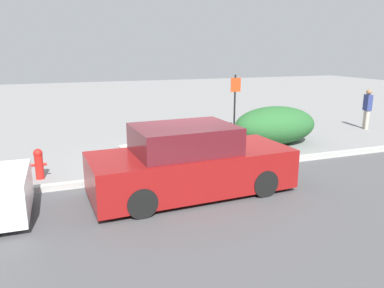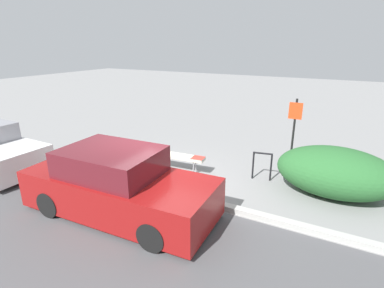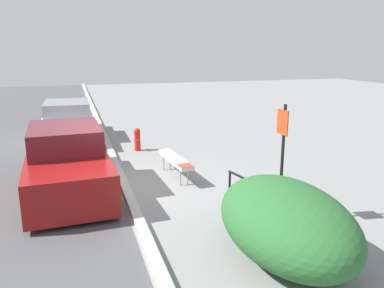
# 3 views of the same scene
# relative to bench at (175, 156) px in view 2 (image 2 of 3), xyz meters

# --- Properties ---
(ground_plane) EXTENTS (60.00, 60.00, 0.00)m
(ground_plane) POSITION_rel_bench_xyz_m (0.39, -1.39, -0.48)
(ground_plane) COLOR gray
(curb) EXTENTS (60.00, 0.20, 0.13)m
(curb) POSITION_rel_bench_xyz_m (0.39, -1.39, -0.41)
(curb) COLOR #A8A8A3
(curb) RESTS_ON ground_plane
(bench) EXTENTS (1.91, 0.50, 0.54)m
(bench) POSITION_rel_bench_xyz_m (0.00, 0.00, 0.00)
(bench) COLOR #99999E
(bench) RESTS_ON ground_plane
(bike_rack) EXTENTS (0.55, 0.15, 0.83)m
(bike_rack) POSITION_rel_bench_xyz_m (2.51, 0.63, 0.03)
(bike_rack) COLOR black
(bike_rack) RESTS_ON ground_plane
(sign_post) EXTENTS (0.36, 0.08, 2.30)m
(sign_post) POSITION_rel_bench_xyz_m (3.17, 1.24, 0.91)
(sign_post) COLOR black
(sign_post) RESTS_ON ground_plane
(fire_hydrant) EXTENTS (0.36, 0.22, 0.77)m
(fire_hydrant) POSITION_rel_bench_xyz_m (-3.02, -0.48, -0.07)
(fire_hydrant) COLOR red
(fire_hydrant) RESTS_ON ground_plane
(shrub_hedge) EXTENTS (2.89, 1.84, 1.26)m
(shrub_hedge) POSITION_rel_bench_xyz_m (4.39, 0.61, 0.15)
(shrub_hedge) COLOR #28602D
(shrub_hedge) RESTS_ON ground_plane
(parked_car_near) EXTENTS (4.48, 1.96, 1.54)m
(parked_car_near) POSITION_rel_bench_xyz_m (0.13, -2.67, 0.21)
(parked_car_near) COLOR black
(parked_car_near) RESTS_ON ground_plane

